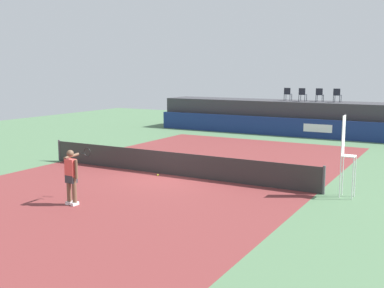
# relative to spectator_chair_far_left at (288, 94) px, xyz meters

# --- Properties ---
(ground_plane) EXTENTS (48.00, 48.00, 0.00)m
(ground_plane) POSITION_rel_spectator_chair_far_left_xyz_m (0.03, -12.04, -2.69)
(ground_plane) COLOR #4C704C
(court_inner) EXTENTS (12.00, 22.00, 0.00)m
(court_inner) POSITION_rel_spectator_chair_far_left_xyz_m (0.03, -15.04, -2.69)
(court_inner) COLOR maroon
(court_inner) RESTS_ON ground
(sponsor_wall) EXTENTS (18.00, 0.22, 1.20)m
(sponsor_wall) POSITION_rel_spectator_chair_far_left_xyz_m (0.04, -1.54, -2.09)
(sponsor_wall) COLOR navy
(sponsor_wall) RESTS_ON ground
(spectator_platform) EXTENTS (18.00, 2.80, 2.20)m
(spectator_platform) POSITION_rel_spectator_chair_far_left_xyz_m (0.03, 0.26, -1.59)
(spectator_platform) COLOR #38383D
(spectator_platform) RESTS_ON ground
(spectator_chair_far_left) EXTENTS (0.44, 0.44, 0.89)m
(spectator_chair_far_left) POSITION_rel_spectator_chair_far_left_xyz_m (0.00, 0.00, 0.00)
(spectator_chair_far_left) COLOR #1E232D
(spectator_chair_far_left) RESTS_ON spectator_platform
(spectator_chair_left) EXTENTS (0.45, 0.45, 0.89)m
(spectator_chair_left) POSITION_rel_spectator_chair_far_left_xyz_m (1.05, -0.10, 0.00)
(spectator_chair_left) COLOR #1E232D
(spectator_chair_left) RESTS_ON spectator_platform
(spectator_chair_center) EXTENTS (0.46, 0.46, 0.89)m
(spectator_chair_center) POSITION_rel_spectator_chair_far_left_xyz_m (2.13, 0.07, 0.00)
(spectator_chair_center) COLOR #1E232D
(spectator_chair_center) RESTS_ON spectator_platform
(spectator_chair_right) EXTENTS (0.45, 0.45, 0.89)m
(spectator_chair_right) POSITION_rel_spectator_chair_far_left_xyz_m (3.23, 0.24, 0.00)
(spectator_chair_right) COLOR #1E232D
(spectator_chair_right) RESTS_ON spectator_platform
(umpire_chair) EXTENTS (0.44, 0.44, 2.76)m
(umpire_chair) POSITION_rel_spectator_chair_far_left_xyz_m (6.91, -15.04, -1.11)
(umpire_chair) COLOR white
(umpire_chair) RESTS_ON ground
(tennis_net) EXTENTS (12.40, 0.02, 0.95)m
(tennis_net) POSITION_rel_spectator_chair_far_left_xyz_m (0.03, -15.04, -2.22)
(tennis_net) COLOR #2D2D2D
(tennis_net) RESTS_ON ground
(net_post_near) EXTENTS (0.10, 0.10, 1.00)m
(net_post_near) POSITION_rel_spectator_chair_far_left_xyz_m (-6.17, -15.04, -2.19)
(net_post_near) COLOR #4C4C51
(net_post_near) RESTS_ON ground
(net_post_far) EXTENTS (0.10, 0.10, 1.00)m
(net_post_far) POSITION_rel_spectator_chair_far_left_xyz_m (6.23, -15.04, -2.19)
(net_post_far) COLOR #4C4C51
(net_post_far) RESTS_ON ground
(tennis_player) EXTENTS (0.64, 1.15, 1.77)m
(tennis_player) POSITION_rel_spectator_chair_far_left_xyz_m (-0.41, -20.23, -1.73)
(tennis_player) COLOR white
(tennis_player) RESTS_ON court_inner
(tennis_ball) EXTENTS (0.07, 0.07, 0.07)m
(tennis_ball) POSITION_rel_spectator_chair_far_left_xyz_m (-0.34, -15.44, -2.66)
(tennis_ball) COLOR #D8EA33
(tennis_ball) RESTS_ON court_inner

